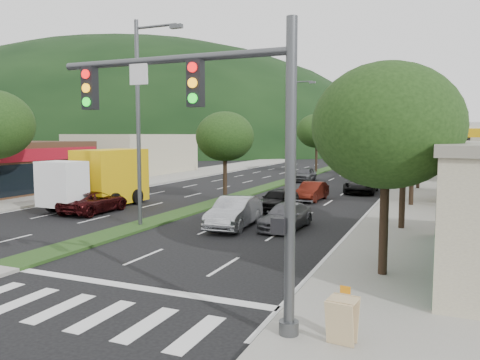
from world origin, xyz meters
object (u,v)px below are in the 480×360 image
at_px(suv_maroon, 94,202).
at_px(car_queue_b, 286,216).
at_px(tree_r_b, 405,124).
at_px(tree_r_e, 424,131).
at_px(streetlight_mid, 292,124).
at_px(traffic_signal, 223,130).
at_px(tree_r_c, 413,132).
at_px(a_frame_sign, 342,316).
at_px(tree_r_d, 420,127).
at_px(tree_r_a, 387,126).
at_px(car_queue_d, 361,184).
at_px(box_truck, 102,180).
at_px(streetlight_near, 142,113).
at_px(car_queue_c, 312,191).
at_px(car_queue_e, 305,174).
at_px(car_queue_a, 277,200).
at_px(tree_med_near, 225,137).
at_px(tree_med_far, 317,131).
at_px(motorhome, 387,164).
at_px(sedan_silver, 234,212).

distance_m(suv_maroon, car_queue_b, 11.72).
distance_m(tree_r_b, tree_r_e, 28.00).
bearing_deg(streetlight_mid, tree_r_e, 30.69).
height_order(traffic_signal, tree_r_c, traffic_signal).
bearing_deg(tree_r_e, car_queue_b, -99.97).
bearing_deg(a_frame_sign, tree_r_d, 95.61).
xyz_separation_m(traffic_signal, tree_r_a, (2.97, 5.54, 0.17)).
xyz_separation_m(tree_r_a, tree_r_b, (-0.00, 8.00, 0.22)).
bearing_deg(car_queue_d, suv_maroon, -131.10).
height_order(tree_r_d, box_truck, tree_r_d).
bearing_deg(suv_maroon, tree_r_c, -152.24).
height_order(streetlight_near, a_frame_sign, streetlight_near).
height_order(tree_r_b, suv_maroon, tree_r_b).
bearing_deg(traffic_signal, tree_r_e, 85.91).
xyz_separation_m(tree_r_b, car_queue_d, (-4.00, 14.14, -4.35)).
bearing_deg(car_queue_c, a_frame_sign, -70.85).
height_order(suv_maroon, box_truck, box_truck).
bearing_deg(car_queue_e, car_queue_a, -79.33).
height_order(tree_med_near, streetlight_mid, streetlight_mid).
xyz_separation_m(streetlight_near, box_truck, (-6.16, 4.38, -3.88)).
bearing_deg(tree_med_near, a_frame_sign, -58.88).
relative_size(traffic_signal, car_queue_e, 1.73).
xyz_separation_m(tree_r_c, car_queue_d, (-4.00, 6.14, -4.06)).
xyz_separation_m(car_queue_c, a_frame_sign, (6.26, -21.89, 0.09)).
relative_size(traffic_signal, tree_r_d, 0.98).
relative_size(tree_r_d, streetlight_mid, 0.72).
bearing_deg(streetlight_mid, tree_med_far, 91.07).
height_order(tree_r_a, box_truck, tree_r_a).
bearing_deg(a_frame_sign, tree_r_c, 95.41).
bearing_deg(car_queue_b, car_queue_e, 105.91).
bearing_deg(a_frame_sign, motorhome, 100.36).
height_order(streetlight_near, streetlight_mid, same).
bearing_deg(box_truck, car_queue_d, -133.25).
bearing_deg(motorhome, car_queue_e, -164.81).
bearing_deg(tree_r_b, car_queue_c, 127.72).
xyz_separation_m(tree_r_a, tree_r_d, (0.00, 26.00, 0.36)).
distance_m(streetlight_mid, motorhome, 9.81).
height_order(streetlight_mid, car_queue_b, streetlight_mid).
relative_size(tree_r_b, car_queue_b, 1.67).
relative_size(tree_r_a, car_queue_c, 1.69).
bearing_deg(tree_r_d, car_queue_c, -124.06).
bearing_deg(streetlight_near, tree_r_d, 61.80).
xyz_separation_m(streetlight_near, a_frame_sign, (11.56, -9.50, -4.85)).
height_order(tree_r_b, tree_r_c, tree_r_b).
distance_m(tree_r_b, tree_med_near, 13.43).
bearing_deg(motorhome, a_frame_sign, -84.27).
bearing_deg(tree_r_b, sedan_silver, -162.94).
bearing_deg(tree_r_d, car_queue_e, 162.94).
height_order(tree_r_d, motorhome, tree_r_d).
height_order(tree_r_a, streetlight_mid, streetlight_mid).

